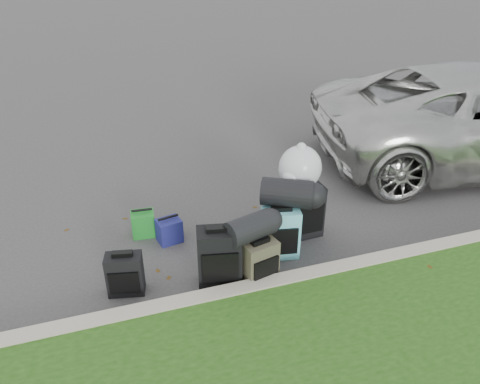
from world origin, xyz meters
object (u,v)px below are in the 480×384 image
object	(u,v)px
suitcase_small_black	(125,274)
tote_navy	(169,231)
suitcase_large_black_left	(219,257)
tote_green	(143,224)
suitcase_olive	(260,262)
suitcase_teal	(280,233)
suitcase_large_black_right	(304,211)

from	to	relation	value
suitcase_small_black	tote_navy	xyz separation A→B (m)	(0.60, 0.77, -0.08)
suitcase_large_black_left	tote_green	distance (m)	1.34
tote_navy	suitcase_small_black	bearing A→B (deg)	-139.21
suitcase_olive	suitcase_teal	bearing A→B (deg)	31.12
suitcase_small_black	suitcase_large_black_left	xyz separation A→B (m)	(0.96, -0.15, 0.10)
suitcase_teal	tote_navy	xyz separation A→B (m)	(-1.16, 0.67, -0.15)
tote_navy	suitcase_large_black_left	bearing A→B (deg)	-80.09
suitcase_small_black	suitcase_olive	bearing A→B (deg)	1.20
suitcase_olive	suitcase_teal	distance (m)	0.54
suitcase_olive	suitcase_teal	xyz separation A→B (m)	(0.39, 0.37, 0.05)
suitcase_large_black_left	tote_green	size ratio (longest dim) A/B	2.09
suitcase_olive	tote_green	bearing A→B (deg)	116.43
suitcase_olive	tote_navy	xyz separation A→B (m)	(-0.77, 1.04, -0.10)
suitcase_small_black	tote_navy	size ratio (longest dim) A/B	1.54
suitcase_large_black_left	suitcase_teal	world-z (taller)	suitcase_large_black_left
suitcase_small_black	suitcase_large_black_right	distance (m)	2.22
suitcase_large_black_left	tote_green	bearing A→B (deg)	130.93
suitcase_small_black	tote_navy	bearing A→B (deg)	64.65
suitcase_olive	suitcase_large_black_right	xyz separation A→B (m)	(0.82, 0.67, 0.08)
suitcase_large_black_left	suitcase_large_black_right	size ratio (longest dim) A/B	0.98
tote_navy	tote_green	bearing A→B (deg)	127.29
suitcase_small_black	suitcase_large_black_left	bearing A→B (deg)	3.43
suitcase_olive	suitcase_large_black_right	world-z (taller)	suitcase_large_black_right
tote_green	tote_navy	xyz separation A→B (m)	(0.28, -0.24, -0.01)
suitcase_large_black_right	suitcase_large_black_left	bearing A→B (deg)	-158.68
suitcase_teal	tote_green	world-z (taller)	suitcase_teal
tote_green	tote_navy	bearing A→B (deg)	-35.92
suitcase_large_black_left	suitcase_teal	size ratio (longest dim) A/B	1.09
tote_green	tote_navy	distance (m)	0.37
suitcase_teal	suitcase_large_black_right	distance (m)	0.52
suitcase_small_black	tote_green	xyz separation A→B (m)	(0.32, 1.01, -0.07)
tote_green	suitcase_teal	bearing A→B (deg)	-27.14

